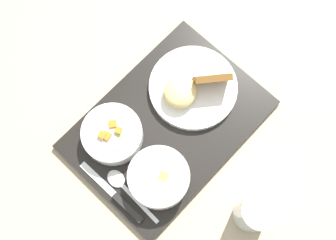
{
  "coord_description": "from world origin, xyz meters",
  "views": [
    {
      "loc": [
        -0.16,
        -0.21,
        0.96
      ],
      "look_at": [
        0.0,
        0.0,
        0.05
      ],
      "focal_mm": 45.0,
      "sensor_mm": 36.0,
      "label": 1
    }
  ],
  "objects": [
    {
      "name": "ground_plane",
      "position": [
        0.0,
        0.0,
        0.0
      ],
      "size": [
        4.0,
        4.0,
        0.0
      ],
      "primitive_type": "plane",
      "color": "tan"
    },
    {
      "name": "serving_tray",
      "position": [
        0.0,
        0.0,
        0.01
      ],
      "size": [
        0.49,
        0.38,
        0.02
      ],
      "color": "black",
      "rests_on": "ground_plane"
    },
    {
      "name": "bowl_salad",
      "position": [
        -0.12,
        0.05,
        0.04
      ],
      "size": [
        0.14,
        0.14,
        0.05
      ],
      "color": "white",
      "rests_on": "serving_tray"
    },
    {
      "name": "bowl_soup",
      "position": [
        -0.1,
        -0.09,
        0.05
      ],
      "size": [
        0.13,
        0.13,
        0.06
      ],
      "color": "white",
      "rests_on": "serving_tray"
    },
    {
      "name": "plate_main",
      "position": [
        0.09,
        0.03,
        0.03
      ],
      "size": [
        0.21,
        0.21,
        0.08
      ],
      "color": "white",
      "rests_on": "serving_tray"
    },
    {
      "name": "knife",
      "position": [
        -0.19,
        -0.08,
        0.02
      ],
      "size": [
        0.04,
        0.19,
        0.01
      ],
      "rotation": [
        0.0,
        0.0,
        1.74
      ],
      "color": "silver",
      "rests_on": "serving_tray"
    },
    {
      "name": "spoon",
      "position": [
        -0.17,
        -0.06,
        0.02
      ],
      "size": [
        0.04,
        0.16,
        0.01
      ],
      "rotation": [
        0.0,
        0.0,
        1.69
      ],
      "color": "silver",
      "rests_on": "serving_tray"
    },
    {
      "name": "glass_water",
      "position": [
        0.02,
        -0.28,
        0.05
      ],
      "size": [
        0.08,
        0.08,
        0.12
      ],
      "color": "silver",
      "rests_on": "ground_plane"
    }
  ]
}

